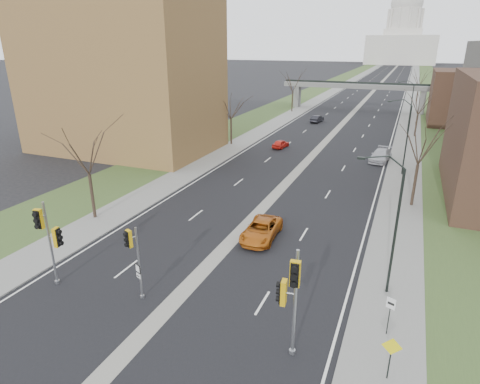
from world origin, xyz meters
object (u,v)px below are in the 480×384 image
Objects in this scene: speed_limit_sign at (390,310)px; car_left_far at (317,119)px; signal_pole_median at (134,251)px; warning_sign at (391,352)px; car_left_near at (281,144)px; signal_pole_right at (290,290)px; car_right_mid at (381,155)px; signal_pole_left at (49,233)px; car_right_near at (261,230)px.

car_left_far is at bearing 127.61° from speed_limit_sign.
warning_sign is at bearing 20.08° from signal_pole_median.
car_left_near is (-17.45, 37.14, -1.05)m from speed_limit_sign.
signal_pole_right is 1.10× the size of car_right_mid.
car_right_mid is at bearing 56.56° from signal_pole_left.
car_right_near reaches higher than car_left_far.
signal_pole_right is 1.39× the size of car_left_far.
car_right_near is at bearing 162.55° from speed_limit_sign.
signal_pole_median reaches higher than car_right_near.
car_right_mid is at bearing 73.49° from car_right_near.
signal_pole_right reaches higher than car_left_near.
car_left_near is 29.88m from car_right_near.
speed_limit_sign is at bearing 31.59° from signal_pole_right.
car_right_mid reaches higher than car_left_near.
signal_pole_median is 1.13× the size of car_left_far.
signal_pole_left is at bearing 94.64° from car_left_far.
warning_sign is (0.24, -3.16, -0.06)m from speed_limit_sign.
car_left_near is 0.85× the size of car_left_far.
signal_pole_left is 40.51m from car_left_near.
signal_pole_median is at bearing -2.69° from signal_pole_left.
car_left_near is (-12.98, 40.58, -3.23)m from signal_pole_right.
signal_pole_median is 39.45m from car_right_mid.
signal_pole_left reaches higher than car_left_far.
warning_sign is (20.09, 0.02, -2.13)m from signal_pole_left.
signal_pole_right is at bearing -120.67° from speed_limit_sign.
warning_sign is 0.63× the size of car_left_near.
car_right_near is (9.79, 11.37, -3.01)m from signal_pole_left.
signal_pole_median is 0.91× the size of car_right_near.
car_left_far is at bearing 95.46° from car_right_near.
signal_pole_right is 1.13× the size of car_right_near.
car_right_near is (-10.06, 8.19, -0.94)m from speed_limit_sign.
car_left_near is at bearing 136.87° from speed_limit_sign.
warning_sign reaches higher than car_left_near.
car_right_near reaches higher than car_left_near.
warning_sign reaches higher than car_right_near.
speed_limit_sign is at bearing 32.73° from signal_pole_median.
warning_sign is 0.54× the size of car_left_far.
signal_pole_right reaches higher than warning_sign.
signal_pole_left is at bearing 172.99° from signal_pole_right.
warning_sign is 44.02m from car_left_near.
car_left_far is (-17.01, 59.72, -0.97)m from speed_limit_sign.
signal_pole_right is 64.48m from car_left_far.
warning_sign is (14.38, -0.71, -1.72)m from signal_pole_median.
speed_limit_sign is 0.43× the size of car_right_near.
warning_sign reaches higher than speed_limit_sign.
signal_pole_left is at bearing -105.77° from car_right_mid.
car_right_mid is (-3.15, 35.35, -0.89)m from speed_limit_sign.
car_left_far is at bearing -83.18° from car_left_near.
signal_pole_right is at bearing 115.67° from car_left_near.
car_left_near is at bearing 76.59° from signal_pole_left.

